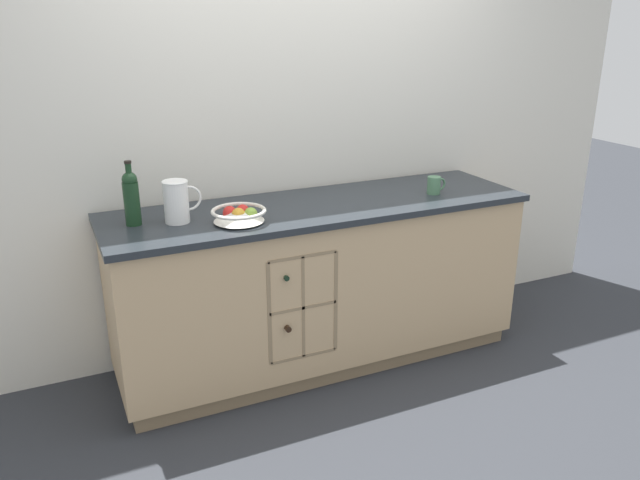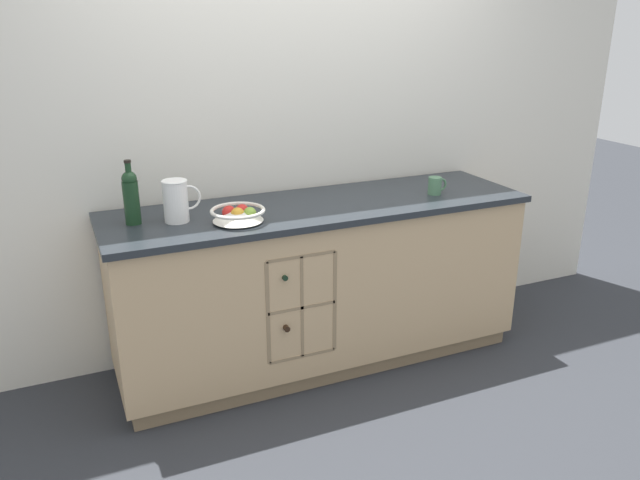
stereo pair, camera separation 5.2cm
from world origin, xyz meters
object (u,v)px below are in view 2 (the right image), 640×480
at_px(ceramic_mug, 435,186).
at_px(standing_wine_bottle, 131,196).
at_px(fruit_bowl, 238,214).
at_px(white_pitcher, 176,200).

distance_m(ceramic_mug, standing_wine_bottle, 1.64).
relative_size(fruit_bowl, white_pitcher, 1.29).
distance_m(fruit_bowl, white_pitcher, 0.30).
xyz_separation_m(fruit_bowl, white_pitcher, (-0.27, 0.13, 0.07)).
bearing_deg(ceramic_mug, white_pitcher, 176.78).
bearing_deg(white_pitcher, fruit_bowl, -25.02).
bearing_deg(white_pitcher, standing_wine_bottle, 165.45).
bearing_deg(fruit_bowl, ceramic_mug, 2.21).
relative_size(ceramic_mug, standing_wine_bottle, 0.37).
xyz_separation_m(white_pitcher, standing_wine_bottle, (-0.20, 0.05, 0.03)).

